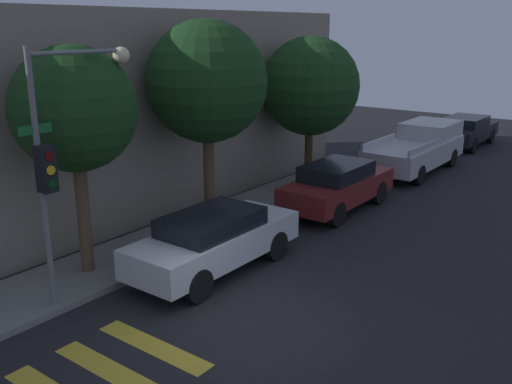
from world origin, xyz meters
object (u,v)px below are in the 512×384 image
object	(u,v)px
pickup_truck	(418,147)
tree_far_end	(310,86)
tree_near_corner	(74,110)
sedan_far_end	(466,130)
tree_midblock	(207,82)
sedan_near_corner	(214,239)
sedan_middle	(338,185)
traffic_light_pole	(64,141)

from	to	relation	value
pickup_truck	tree_far_end	world-z (taller)	tree_far_end
tree_near_corner	tree_far_end	bearing A→B (deg)	0.00
sedan_far_end	tree_midblock	world-z (taller)	tree_midblock
sedan_near_corner	tree_far_end	xyz separation A→B (m)	(7.72, 2.22, 2.82)
sedan_far_end	sedan_middle	bearing A→B (deg)	180.00
sedan_far_end	tree_far_end	size ratio (longest dim) A/B	0.86
traffic_light_pole	sedan_near_corner	world-z (taller)	traffic_light_pole
sedan_middle	tree_midblock	bearing A→B (deg)	148.05
sedan_near_corner	tree_far_end	distance (m)	8.52
sedan_middle	sedan_far_end	bearing A→B (deg)	0.00
traffic_light_pole	tree_midblock	size ratio (longest dim) A/B	0.91
pickup_truck	sedan_far_end	world-z (taller)	pickup_truck
tree_near_corner	tree_midblock	xyz separation A→B (m)	(4.32, -0.00, 0.27)
pickup_truck	sedan_near_corner	bearing A→B (deg)	-180.00
sedan_middle	traffic_light_pole	bearing A→B (deg)	171.85
tree_near_corner	traffic_light_pole	bearing A→B (deg)	-135.88
tree_midblock	tree_far_end	size ratio (longest dim) A/B	1.10
tree_far_end	sedan_near_corner	bearing A→B (deg)	-163.93
pickup_truck	tree_midblock	xyz separation A→B (m)	(-10.18, 2.22, 3.23)
pickup_truck	tree_near_corner	world-z (taller)	tree_near_corner
sedan_middle	sedan_far_end	size ratio (longest dim) A/B	0.98
tree_far_end	pickup_truck	bearing A→B (deg)	-24.82
sedan_near_corner	tree_far_end	size ratio (longest dim) A/B	0.86
sedan_middle	pickup_truck	xyz separation A→B (m)	(6.62, 0.00, 0.11)
pickup_truck	tree_near_corner	size ratio (longest dim) A/B	1.08
pickup_truck	sedan_far_end	bearing A→B (deg)	-0.00
traffic_light_pole	sedan_near_corner	distance (m)	4.19
sedan_near_corner	sedan_far_end	world-z (taller)	sedan_near_corner
pickup_truck	tree_near_corner	bearing A→B (deg)	171.29
sedan_near_corner	tree_midblock	xyz separation A→B (m)	(2.35, 2.22, 3.36)
pickup_truck	tree_far_end	size ratio (longest dim) A/B	1.07
sedan_middle	sedan_far_end	xyz separation A→B (m)	(12.67, 0.00, -0.04)
sedan_middle	tree_midblock	size ratio (longest dim) A/B	0.77
pickup_truck	sedan_far_end	distance (m)	6.05
sedan_far_end	tree_near_corner	size ratio (longest dim) A/B	0.87
sedan_far_end	pickup_truck	bearing A→B (deg)	180.00
sedan_near_corner	tree_far_end	world-z (taller)	tree_far_end
tree_far_end	sedan_middle	bearing A→B (deg)	-129.15
tree_midblock	tree_near_corner	bearing A→B (deg)	180.00
sedan_far_end	tree_midblock	bearing A→B (deg)	172.20
sedan_far_end	tree_midblock	size ratio (longest dim) A/B	0.79
pickup_truck	tree_midblock	world-z (taller)	tree_midblock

